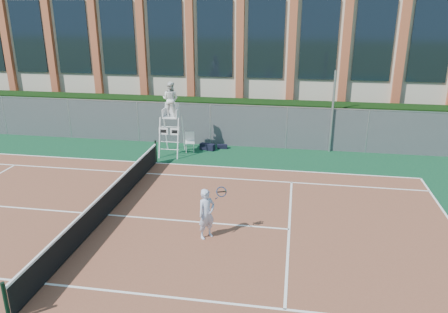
% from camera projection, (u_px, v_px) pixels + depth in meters
% --- Properties ---
extents(ground, '(120.00, 120.00, 0.00)m').
position_uv_depth(ground, '(108.00, 216.00, 15.52)').
color(ground, '#233814').
extents(apron, '(36.00, 20.00, 0.01)m').
position_uv_depth(apron, '(119.00, 204.00, 16.45)').
color(apron, '#0C3623').
rests_on(apron, ground).
extents(tennis_court, '(23.77, 10.97, 0.02)m').
position_uv_depth(tennis_court, '(108.00, 215.00, 15.52)').
color(tennis_court, brown).
rests_on(tennis_court, apron).
extents(tennis_net, '(0.10, 11.30, 1.10)m').
position_uv_depth(tennis_net, '(106.00, 202.00, 15.35)').
color(tennis_net, black).
rests_on(tennis_net, ground).
extents(fence, '(40.00, 0.06, 2.20)m').
position_uv_depth(fence, '(174.00, 123.00, 23.36)').
color(fence, '#595E60').
rests_on(fence, ground).
extents(hedge, '(40.00, 1.40, 2.20)m').
position_uv_depth(hedge, '(180.00, 118.00, 24.48)').
color(hedge, black).
rests_on(hedge, ground).
extents(building, '(45.00, 10.60, 8.22)m').
position_uv_depth(building, '(207.00, 49.00, 30.89)').
color(building, beige).
rests_on(building, ground).
extents(steel_pole, '(0.12, 0.12, 4.12)m').
position_uv_depth(steel_pole, '(332.00, 112.00, 21.68)').
color(steel_pole, '#9EA0A5').
rests_on(steel_pole, ground).
extents(umpire_chair, '(1.03, 1.58, 3.67)m').
position_uv_depth(umpire_chair, '(171.00, 101.00, 21.15)').
color(umpire_chair, white).
rests_on(umpire_chair, ground).
extents(plastic_chair, '(0.57, 0.57, 1.01)m').
position_uv_depth(plastic_chair, '(190.00, 140.00, 22.17)').
color(plastic_chair, silver).
rests_on(plastic_chair, apron).
extents(sports_bag_near, '(0.82, 0.50, 0.33)m').
position_uv_depth(sports_bag_near, '(207.00, 147.00, 22.51)').
color(sports_bag_near, black).
rests_on(sports_bag_near, apron).
extents(sports_bag_far, '(0.55, 0.29, 0.21)m').
position_uv_depth(sports_bag_far, '(222.00, 146.00, 22.75)').
color(sports_bag_far, black).
rests_on(sports_bag_far, apron).
extents(tennis_player, '(0.98, 0.79, 1.67)m').
position_uv_depth(tennis_player, '(207.00, 214.00, 13.77)').
color(tennis_player, silver).
rests_on(tennis_player, tennis_court).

